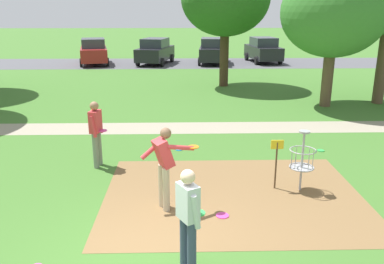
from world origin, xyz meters
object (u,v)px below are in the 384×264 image
(player_waiting_left, at_px, (188,216))
(parked_car_rightmost, at_px, (263,50))
(parked_car_center_left, at_px, (155,51))
(player_throwing, at_px, (164,163))
(player_waiting_right, at_px, (96,130))
(disc_golf_basket, at_px, (299,158))
(parked_car_center_right, at_px, (212,51))
(tree_mid_center, at_px, (334,12))
(frisbee_far_left, at_px, (222,216))
(frisbee_near_basket, at_px, (321,150))
(frisbee_far_right, at_px, (179,150))
(parked_car_leftmost, at_px, (94,51))

(player_waiting_left, relative_size, parked_car_rightmost, 0.39)
(player_waiting_left, bearing_deg, parked_car_center_left, 94.63)
(player_throwing, relative_size, parked_car_center_left, 0.38)
(player_waiting_left, xyz_separation_m, parked_car_rightmost, (6.07, 25.21, -0.05))
(player_waiting_right, relative_size, parked_car_rightmost, 0.39)
(disc_golf_basket, height_order, player_waiting_left, player_waiting_left)
(parked_car_center_left, height_order, parked_car_center_right, same)
(tree_mid_center, bearing_deg, frisbee_far_left, -119.43)
(player_waiting_left, height_order, player_waiting_right, same)
(frisbee_near_basket, height_order, parked_car_rightmost, parked_car_rightmost)
(frisbee_far_right, bearing_deg, parked_car_leftmost, 108.41)
(player_waiting_left, height_order, parked_car_center_right, parked_car_center_right)
(parked_car_rightmost, bearing_deg, disc_golf_basket, -99.07)
(frisbee_far_left, relative_size, parked_car_center_right, 0.06)
(player_waiting_right, xyz_separation_m, frisbee_far_left, (2.96, -2.71, -0.96))
(player_throwing, bearing_deg, player_waiting_right, 127.78)
(tree_mid_center, bearing_deg, player_waiting_left, -118.33)
(player_waiting_left, distance_m, parked_car_center_right, 24.76)
(parked_car_center_left, bearing_deg, parked_car_leftmost, -179.43)
(player_waiting_right, distance_m, frisbee_far_right, 2.58)
(player_waiting_right, relative_size, frisbee_near_basket, 8.40)
(parked_car_center_left, height_order, parked_car_rightmost, same)
(frisbee_far_left, bearing_deg, player_waiting_left, -112.05)
(frisbee_far_left, bearing_deg, parked_car_center_left, 96.74)
(parked_car_rightmost, bearing_deg, frisbee_near_basket, -96.24)
(player_waiting_left, bearing_deg, tree_mid_center, 61.67)
(disc_golf_basket, distance_m, frisbee_far_right, 3.90)
(frisbee_far_right, distance_m, parked_car_leftmost, 19.80)
(disc_golf_basket, distance_m, parked_car_leftmost, 23.29)
(parked_car_leftmost, bearing_deg, frisbee_near_basket, -61.43)
(frisbee_far_right, bearing_deg, player_waiting_right, -150.21)
(player_waiting_left, height_order, frisbee_near_basket, player_waiting_left)
(disc_golf_basket, relative_size, parked_car_rightmost, 0.32)
(parked_car_center_left, xyz_separation_m, parked_car_center_right, (4.18, 0.21, 0.00))
(player_waiting_right, height_order, frisbee_near_basket, player_waiting_right)
(disc_golf_basket, height_order, parked_car_center_left, parked_car_center_left)
(parked_car_center_right, bearing_deg, parked_car_center_left, -177.17)
(frisbee_far_right, bearing_deg, parked_car_center_right, 82.89)
(frisbee_far_right, bearing_deg, frisbee_far_left, -77.37)
(player_waiting_left, bearing_deg, frisbee_far_left, 67.95)
(frisbee_far_left, height_order, tree_mid_center, tree_mid_center)
(player_waiting_right, height_order, parked_car_leftmost, parked_car_leftmost)
(frisbee_far_right, xyz_separation_m, parked_car_center_right, (2.37, 19.02, 0.91))
(tree_mid_center, height_order, parked_car_rightmost, tree_mid_center)
(parked_car_rightmost, bearing_deg, parked_car_leftmost, -176.32)
(parked_car_leftmost, distance_m, parked_car_center_right, 8.62)
(disc_golf_basket, relative_size, player_waiting_right, 0.81)
(disc_golf_basket, relative_size, player_throwing, 0.81)
(player_waiting_right, bearing_deg, frisbee_far_right, 29.79)
(frisbee_far_left, distance_m, parked_car_center_right, 22.99)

